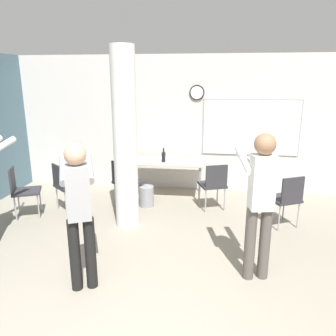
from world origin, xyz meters
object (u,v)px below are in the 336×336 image
Objects in this scene: folding_table at (165,163)px; chair_mid_room at (286,197)px; chair_table_right at (214,183)px; bottle_on_table at (164,157)px; chair_by_left_wall at (22,188)px; chair_near_pillar at (66,183)px; person_playing_front at (79,206)px; chair_table_left at (125,180)px; person_playing_side at (260,196)px.

folding_table is 1.74× the size of chair_mid_room.
chair_mid_room is (2.10, -1.19, -0.18)m from folding_table.
chair_mid_room is at bearing -27.43° from chair_table_right.
chair_table_right is (0.98, -0.50, -0.34)m from bottle_on_table.
chair_by_left_wall and chair_near_pillar have the same top height.
person_playing_front is at bearing -99.21° from folding_table.
chair_by_left_wall is at bearing -151.28° from bottle_on_table.
chair_table_left is 2.98m from person_playing_side.
folding_table is 0.90× the size of person_playing_front.
chair_near_pillar is 2.48m from person_playing_front.
person_playing_side reaches higher than folding_table.
folding_table is 5.38× the size of bottle_on_table.
chair_mid_room is 0.50× the size of person_playing_side.
chair_by_left_wall is at bearing -178.00° from chair_mid_room.
chair_by_left_wall is 1.77m from chair_table_left.
chair_table_left is (-0.67, -0.65, -0.18)m from folding_table.
chair_table_right is at bearing 8.33° from chair_near_pillar.
bottle_on_table reaches higher than chair_mid_room.
chair_table_right is at bearing 1.53° from chair_table_left.
bottle_on_table reaches higher than chair_table_left.
chair_by_left_wall and chair_table_left have the same top height.
chair_table_right is at bearing 152.57° from chair_mid_room.
chair_mid_room reaches higher than folding_table.
person_playing_side reaches higher than chair_table_right.
bottle_on_table is 0.32× the size of chair_table_left.
chair_near_pillar reaches higher than folding_table.
chair_mid_room is at bearing -27.20° from bottle_on_table.
chair_near_pillar is (-3.76, 0.21, 0.00)m from chair_mid_room.
folding_table is 2.42m from chair_mid_room.
chair_near_pillar is at bearing 176.87° from chair_mid_room.
bottle_on_table is 2.41m from chair_mid_room.
chair_table_right is at bearing -26.93° from bottle_on_table.
person_playing_side is 1.04× the size of person_playing_front.
bottle_on_table reaches higher than chair_table_right.
person_playing_side is (3.12, -1.68, 0.52)m from chair_near_pillar.
chair_mid_room is at bearing 2.00° from chair_by_left_wall.
chair_near_pillar is at bearing 29.85° from chair_by_left_wall.
chair_table_right is 2.65m from chair_near_pillar.
chair_mid_room is 1.28m from chair_table_right.
chair_table_left reaches higher than folding_table.
person_playing_front is at bearing -61.56° from chair_near_pillar.
chair_mid_room is at bearing -29.64° from folding_table.
person_playing_side is (1.48, -2.56, 0.19)m from bottle_on_table.
person_playing_front is (-2.60, -1.93, 0.48)m from chair_mid_room.
chair_by_left_wall is at bearing -156.67° from chair_table_left.
bottle_on_table reaches higher than chair_by_left_wall.
folding_table is at bearing 77.80° from bottle_on_table.
folding_table is 2.66m from chair_by_left_wall.
chair_table_right reaches higher than folding_table.
person_playing_side reaches higher than chair_by_left_wall.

